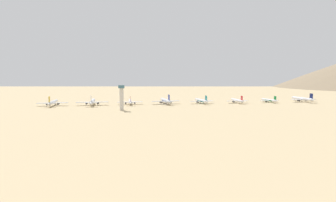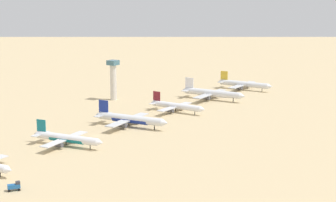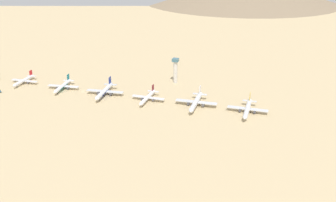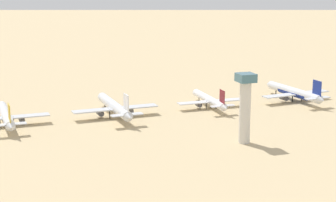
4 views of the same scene
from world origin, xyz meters
name	(u,v)px [view 3 (image 3 of 4)]	position (x,y,z in m)	size (l,w,h in m)	color
ground_plane	(84,91)	(0.00, 0.00, 0.00)	(2236.00, 2236.00, 0.00)	tan
parked_jet_2	(24,80)	(-1.17, -80.22, 4.03)	(41.42, 33.60, 11.96)	white
parked_jet_3	(63,86)	(1.71, -25.43, 4.31)	(44.90, 36.66, 12.96)	white
parked_jet_4	(104,91)	(3.28, 28.14, 4.95)	(51.61, 42.06, 14.88)	silver
parked_jet_5	(148,97)	(3.84, 79.33, 4.31)	(44.31, 35.89, 12.81)	white
parked_jet_6	(196,102)	(2.22, 131.70, 5.14)	(53.53, 43.43, 15.45)	silver
parked_jet_7	(248,109)	(2.65, 184.36, 4.84)	(49.76, 40.32, 14.38)	silver
control_tower	(175,69)	(-59.96, 90.69, 16.81)	(7.20, 7.20, 30.18)	beige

